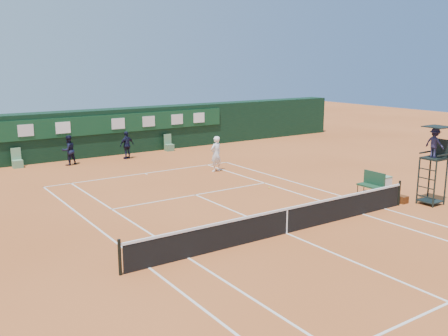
{
  "coord_description": "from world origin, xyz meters",
  "views": [
    {
      "loc": [
        -11.53,
        -12.95,
        6.14
      ],
      "look_at": [
        1.33,
        6.0,
        1.2
      ],
      "focal_mm": 40.0,
      "sensor_mm": 36.0,
      "label": 1
    }
  ],
  "objects_px": {
    "umpire_chair": "(435,149)",
    "player": "(216,154)",
    "player_bench": "(372,183)",
    "tennis_net": "(287,220)",
    "cooler": "(384,182)"
  },
  "relations": [
    {
      "from": "player_bench",
      "to": "tennis_net",
      "type": "bearing_deg",
      "value": -165.26
    },
    {
      "from": "player_bench",
      "to": "cooler",
      "type": "height_order",
      "value": "player_bench"
    },
    {
      "from": "umpire_chair",
      "to": "player_bench",
      "type": "bearing_deg",
      "value": 110.07
    },
    {
      "from": "umpire_chair",
      "to": "player_bench",
      "type": "distance_m",
      "value": 3.2
    },
    {
      "from": "tennis_net",
      "to": "player_bench",
      "type": "relative_size",
      "value": 10.75
    },
    {
      "from": "tennis_net",
      "to": "umpire_chair",
      "type": "bearing_deg",
      "value": -4.88
    },
    {
      "from": "cooler",
      "to": "player",
      "type": "height_order",
      "value": "player"
    },
    {
      "from": "tennis_net",
      "to": "player_bench",
      "type": "bearing_deg",
      "value": 14.74
    },
    {
      "from": "umpire_chair",
      "to": "player",
      "type": "xyz_separation_m",
      "value": [
        -4.1,
        10.79,
        -1.46
      ]
    },
    {
      "from": "player_bench",
      "to": "cooler",
      "type": "bearing_deg",
      "value": 16.61
    },
    {
      "from": "player_bench",
      "to": "player",
      "type": "distance_m",
      "value": 8.95
    },
    {
      "from": "player",
      "to": "tennis_net",
      "type": "bearing_deg",
      "value": 59.34
    },
    {
      "from": "cooler",
      "to": "player",
      "type": "bearing_deg",
      "value": 120.04
    },
    {
      "from": "tennis_net",
      "to": "umpire_chair",
      "type": "distance_m",
      "value": 7.97
    },
    {
      "from": "player_bench",
      "to": "player",
      "type": "relative_size",
      "value": 0.6
    }
  ]
}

